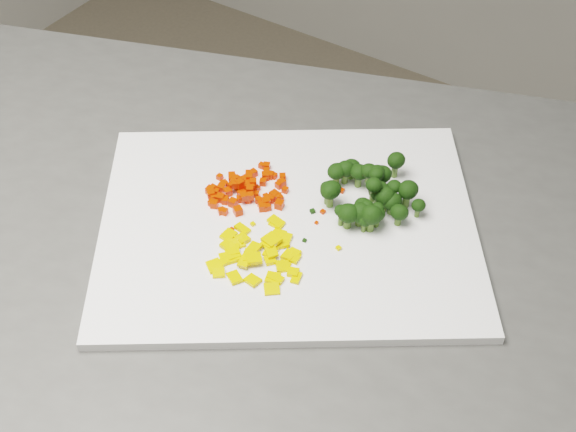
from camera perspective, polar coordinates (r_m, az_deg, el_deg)
The scene contains 165 objects.
cutting_board at distance 0.89m, azimuth 0.00°, elevation -0.70°, with size 0.42×0.32×0.01m, color white.
carrot_pile at distance 0.92m, azimuth -2.95°, elevation 2.34°, with size 0.09×0.09×0.03m, color red, non-canonical shape.
pepper_pile at distance 0.85m, azimuth -2.11°, elevation -2.35°, with size 0.11×0.11×0.01m, color yellow, non-canonical shape.
broccoli_pile at distance 0.90m, azimuth 6.14°, elevation 2.26°, with size 0.11×0.11×0.05m, color black, non-canonical shape.
carrot_cube_0 at distance 0.92m, azimuth -4.25°, elevation 1.75°, with size 0.01×0.01×0.01m, color red.
carrot_cube_1 at distance 0.92m, azimuth -3.26°, elevation 1.69°, with size 0.01×0.01×0.01m, color red.
carrot_cube_2 at distance 0.94m, azimuth -2.49°, elevation 3.06°, with size 0.01×0.01×0.01m, color red.
carrot_cube_3 at distance 0.94m, azimuth -3.12°, elevation 2.63°, with size 0.01×0.01×0.01m, color red.
carrot_cube_4 at distance 0.93m, azimuth -1.79°, elevation 2.43°, with size 0.01×0.01×0.01m, color red.
carrot_cube_5 at distance 0.93m, azimuth -0.45°, elevation 2.38°, with size 0.01×0.01×0.01m, color red.
carrot_cube_6 at distance 0.92m, azimuth -2.97°, elevation 2.16°, with size 0.01×0.01×0.01m, color red.
carrot_cube_7 at distance 0.93m, azimuth -0.64°, elevation 2.22°, with size 0.01×0.01×0.01m, color red.
carrot_cube_8 at distance 0.92m, azimuth -4.84°, elevation 1.28°, with size 0.01×0.01×0.01m, color red.
carrot_cube_9 at distance 0.91m, azimuth -4.50°, elevation 1.07°, with size 0.01×0.01×0.01m, color red.
carrot_cube_10 at distance 0.93m, azimuth -4.46°, elevation 2.24°, with size 0.01×0.01×0.01m, color red.
carrot_cube_11 at distance 0.91m, azimuth -1.57°, elevation 1.01°, with size 0.01×0.01×0.01m, color red.
carrot_cube_12 at distance 0.94m, azimuth -1.63°, elevation 2.87°, with size 0.01×0.01×0.01m, color red.
carrot_cube_13 at distance 0.91m, azimuth -2.14°, elevation 1.14°, with size 0.01×0.01×0.01m, color red.
carrot_cube_14 at distance 0.94m, azimuth -2.86°, elevation 2.53°, with size 0.01×0.01×0.01m, color red.
carrot_cube_15 at distance 0.91m, azimuth -1.70°, elevation 1.03°, with size 0.01×0.01×0.01m, color red.
carrot_cube_16 at distance 0.95m, azimuth -1.54°, elevation 3.20°, with size 0.01×0.01×0.01m, color red.
carrot_cube_17 at distance 0.92m, azimuth -5.51°, elevation 1.57°, with size 0.01×0.01×0.01m, color red.
carrot_cube_18 at distance 0.92m, azimuth -3.36°, elevation 1.58°, with size 0.01×0.01×0.01m, color red.
carrot_cube_19 at distance 0.91m, azimuth -3.47°, elevation 1.21°, with size 0.01×0.01×0.01m, color red.
carrot_cube_20 at distance 0.92m, azimuth -2.93°, elevation 2.23°, with size 0.01×0.01×0.01m, color red.
carrot_cube_21 at distance 0.91m, azimuth -2.69°, elevation 1.43°, with size 0.01×0.01×0.01m, color red.
carrot_cube_22 at distance 0.91m, azimuth -5.27°, elevation 0.84°, with size 0.01×0.01×0.01m, color red.
carrot_cube_23 at distance 0.93m, azimuth -2.22°, elevation 1.98°, with size 0.01×0.01×0.01m, color red.
carrot_cube_24 at distance 0.94m, azimuth -3.74°, elevation 2.48°, with size 0.01×0.01×0.01m, color red.
carrot_cube_25 at distance 0.94m, azimuth -4.88°, elevation 2.79°, with size 0.01×0.01×0.01m, color red.
carrot_cube_26 at distance 0.91m, azimuth -1.26°, elevation 1.23°, with size 0.01×0.01×0.01m, color red.
carrot_cube_27 at distance 0.91m, azimuth -2.83°, elevation 1.12°, with size 0.01×0.01×0.01m, color red.
carrot_cube_28 at distance 0.91m, azimuth -1.94°, elevation 0.92°, with size 0.01×0.01×0.01m, color red.
carrot_cube_29 at distance 0.93m, azimuth -2.88°, elevation 2.51°, with size 0.01×0.01×0.01m, color red.
carrot_cube_30 at distance 0.92m, azimuth -3.46°, elevation 2.34°, with size 0.01×0.01×0.01m, color red.
carrot_cube_31 at distance 0.94m, azimuth -2.81°, elevation 3.00°, with size 0.01×0.01×0.01m, color red.
carrot_cube_32 at distance 0.94m, azimuth -3.56°, elevation 2.64°, with size 0.01×0.01×0.01m, color red.
carrot_cube_33 at distance 0.92m, azimuth -0.20°, elevation 1.86°, with size 0.01×0.01×0.01m, color red.
carrot_cube_34 at distance 0.92m, azimuth -4.08°, elevation 2.21°, with size 0.01×0.01×0.01m, color red.
carrot_cube_35 at distance 0.90m, azimuth -3.59°, elevation 0.37°, with size 0.01×0.01×0.01m, color red.
carrot_cube_36 at distance 0.92m, azimuth -3.83°, elevation 2.26°, with size 0.01×0.01×0.01m, color red.
carrot_cube_37 at distance 0.94m, azimuth -3.98°, elevation 2.68°, with size 0.01×0.01×0.01m, color red.
carrot_cube_38 at distance 0.91m, azimuth -3.16°, elevation 1.37°, with size 0.01×0.01×0.01m, color red.
carrot_cube_39 at distance 0.92m, azimuth -2.96°, elevation 1.60°, with size 0.01×0.01×0.01m, color red.
carrot_cube_40 at distance 0.95m, azimuth -1.53°, elevation 3.57°, with size 0.01×0.01×0.01m, color red.
carrot_cube_41 at distance 0.92m, azimuth -4.31°, elevation 1.72°, with size 0.01×0.01×0.01m, color red.
carrot_cube_42 at distance 0.90m, azimuth -1.83°, elevation 0.64°, with size 0.01×0.01×0.01m, color red.
carrot_cube_43 at distance 0.91m, azimuth -0.79°, elevation 1.35°, with size 0.01×0.01×0.01m, color red.
carrot_cube_44 at distance 0.92m, azimuth -2.27°, elevation 1.55°, with size 0.01×0.01×0.01m, color red.
carrot_cube_45 at distance 0.90m, azimuth -0.62°, elevation 0.82°, with size 0.01×0.01×0.01m, color red.
carrot_cube_46 at distance 0.93m, azimuth -2.44°, elevation 1.89°, with size 0.01×0.01×0.01m, color red.
carrot_cube_47 at distance 0.93m, azimuth -4.59°, elevation 2.30°, with size 0.01×0.01×0.01m, color red.
carrot_cube_48 at distance 0.92m, azimuth -0.98°, elevation 1.51°, with size 0.01×0.01×0.01m, color red.
carrot_cube_49 at distance 0.93m, azimuth -5.55°, elevation 1.84°, with size 0.01×0.01×0.01m, color red.
carrot_cube_50 at distance 0.92m, azimuth -2.49°, elevation 2.40°, with size 0.01×0.01×0.01m, color red.
carrot_cube_51 at distance 0.92m, azimuth -3.94°, elevation 2.45°, with size 0.01×0.01×0.01m, color red.
carrot_cube_52 at distance 0.91m, azimuth -1.90°, elevation 1.05°, with size 0.01×0.01×0.01m, color red.
carrot_cube_53 at distance 0.90m, azimuth -4.77°, elevation 0.36°, with size 0.01×0.01×0.01m, color red.
carrot_cube_54 at distance 0.93m, azimuth -3.75°, elevation 2.69°, with size 0.01×0.01×0.01m, color red.
carrot_cube_55 at distance 0.93m, azimuth -5.67°, elevation 1.71°, with size 0.01×0.01×0.01m, color red.
carrot_cube_56 at distance 0.94m, azimuth -1.27°, elevation 2.93°, with size 0.01×0.01×0.01m, color red.
carrot_cube_57 at distance 0.91m, azimuth -2.73°, elevation 1.88°, with size 0.01×0.01×0.01m, color red.
carrot_cube_58 at distance 0.94m, azimuth -0.39°, elevation 2.79°, with size 0.01×0.01×0.01m, color red.
carrot_cube_59 at distance 0.92m, azimuth -1.59°, elevation 1.40°, with size 0.01×0.01×0.01m, color red.
carrot_cube_60 at distance 0.94m, azimuth -1.01°, elevation 2.88°, with size 0.01×0.01×0.01m, color red.
carrot_cube_61 at distance 0.92m, azimuth -4.44°, elevation 1.21°, with size 0.01×0.01×0.01m, color red.
carrot_cube_62 at distance 0.92m, azimuth -5.13°, elevation 1.74°, with size 0.01×0.01×0.01m, color red.
carrot_cube_63 at distance 0.93m, azimuth -5.36°, elevation 2.00°, with size 0.01×0.01×0.01m, color red.
carrot_cube_64 at distance 0.94m, azimuth -1.53°, elevation 2.71°, with size 0.01×0.01×0.01m, color red.
carrot_cube_65 at distance 0.93m, azimuth -3.19°, elevation 2.04°, with size 0.01×0.01×0.01m, color red.
carrot_cube_66 at distance 0.92m, azimuth -5.32°, elevation 1.33°, with size 0.01×0.01×0.01m, color red.
carrot_cube_67 at distance 0.91m, azimuth -5.42°, elevation 0.93°, with size 0.01×0.01×0.01m, color red.
carrot_cube_68 at distance 0.93m, azimuth -2.83°, elevation 1.91°, with size 0.01×0.01×0.01m, color red.
carrot_cube_69 at distance 0.91m, azimuth -3.94°, elevation 0.95°, with size 0.01×0.01×0.01m, color red.
carrot_cube_70 at distance 0.93m, azimuth -2.89°, elevation 2.13°, with size 0.01×0.01×0.01m, color red.
carrot_cube_71 at distance 0.93m, azimuth -2.78°, elevation 2.75°, with size 0.01×0.01×0.01m, color red.
carrot_cube_72 at distance 0.90m, azimuth -4.55°, elevation 0.31°, with size 0.01×0.01×0.01m, color red.
carrot_cube_73 at distance 0.90m, azimuth -1.49°, elevation 0.62°, with size 0.01×0.01×0.01m, color red.
carrot_cube_74 at distance 0.91m, azimuth -0.61°, elevation 1.26°, with size 0.01×0.01×0.01m, color red.
carrot_cube_75 at distance 0.94m, azimuth -4.02°, elevation 2.84°, with size 0.01×0.01×0.01m, color red.
carrot_cube_76 at distance 0.93m, azimuth -4.75°, elevation 2.02°, with size 0.01×0.01×0.01m, color red.
carrot_cube_77 at distance 0.92m, azimuth -2.59°, elevation 2.10°, with size 0.01×0.01×0.01m, color red.
carrot_cube_78 at distance 0.96m, azimuth -1.88°, elevation 3.61°, with size 0.01×0.01×0.01m, color red.
pepper_chunk_0 at distance 0.85m, azimuth -4.48°, elevation -3.03°, with size 0.02×0.01×0.00m, color yellow.
pepper_chunk_1 at distance 0.88m, azimuth -4.25°, elevation -1.37°, with size 0.02×0.01×0.00m, color yellow.
pepper_chunk_2 at distance 0.86m, azimuth -2.49°, elevation -2.34°, with size 0.02×0.01×0.00m, color yellow.
pepper_chunk_3 at distance 0.88m, azimuth -0.76°, elevation -1.33°, with size 0.02×0.01×0.00m, color yellow.
pepper_chunk_4 at distance 0.88m, azimuth -3.26°, elevation -0.92°, with size 0.02×0.01×0.00m, color yellow.
pepper_chunk_5 at distance 0.85m, azimuth -4.49°, elevation -3.19°, with size 0.02×0.01×0.00m, color yellow.
pepper_chunk_6 at distance 0.86m, azimuth -3.89°, elevation -2.79°, with size 0.01×0.01×0.00m, color yellow.
pepper_chunk_7 at distance 0.83m, azimuth -2.54°, elevation -4.59°, with size 0.02×0.01×0.00m, color yellow.
pepper_chunk_8 at distance 0.83m, azimuth -1.08°, elevation -4.42°, with size 0.01×0.01×0.00m, color yellow.
pepper_chunk_9 at distance 0.83m, azimuth 0.60°, elevation -4.42°, with size 0.02×0.01×0.00m, color yellow.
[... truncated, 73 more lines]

